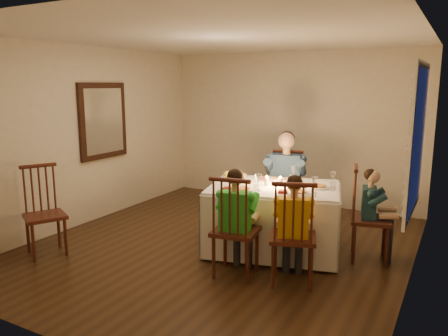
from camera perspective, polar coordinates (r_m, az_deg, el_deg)
The scene contains 26 objects.
ground at distance 5.72m, azimuth -0.45°, elevation -10.12°, with size 5.00×5.00×0.00m, color black.
wall_left at distance 6.77m, azimuth -17.37°, elevation 4.03°, with size 0.02×5.00×2.60m, color beige.
wall_right at distance 4.73m, azimuth 24.04°, elevation 0.81°, with size 0.02×5.00×2.60m, color beige.
wall_back at distance 7.66m, azimuth 8.73°, elevation 5.14°, with size 4.50×0.02×2.60m, color beige.
ceiling at distance 5.37m, azimuth -0.50°, elevation 16.76°, with size 5.00×5.00×0.00m, color white.
dining_table at distance 5.43m, azimuth 6.52°, elevation -4.79°, with size 1.82×1.51×0.80m.
chair_adult at distance 6.39m, azimuth 7.85°, elevation -7.95°, with size 0.46×0.44×1.13m, color #3B1410, non-canonical shape.
chair_near_left at distance 4.92m, azimuth 1.52°, elevation -13.75°, with size 0.46×0.44×1.13m, color #3B1410, non-canonical shape.
chair_near_right at distance 4.80m, azimuth 8.81°, elevation -14.53°, with size 0.46×0.44×1.13m, color #3B1410, non-canonical shape.
chair_end at distance 5.57m, azimuth 18.28°, elevation -11.28°, with size 0.46×0.44×1.13m, color #3B1410, non-canonical shape.
chair_extra at distance 5.87m, azimuth -22.00°, elevation -10.38°, with size 0.45×0.43×1.10m, color #3B1410, non-canonical shape.
adult at distance 6.39m, azimuth 7.85°, elevation -7.95°, with size 0.55×0.50×1.41m, color #324F7E, non-canonical shape.
child_green at distance 4.92m, azimuth 1.52°, elevation -13.75°, with size 0.42×0.39×1.19m, color green, non-canonical shape.
child_yellow at distance 4.80m, azimuth 8.81°, elevation -14.53°, with size 0.41×0.37×1.16m, color gold, non-canonical shape.
child_teal at distance 5.57m, azimuth 18.28°, elevation -11.28°, with size 0.37×0.34×1.10m, color #19393F, non-canonical shape.
setting_adult at distance 5.67m, azimuth 7.22°, elevation -1.57°, with size 0.26×0.26×0.02m, color white.
setting_green at distance 5.11m, azimuth 2.46°, elevation -2.87°, with size 0.26×0.26×0.02m, color white.
setting_yellow at distance 5.04m, azimuth 9.72°, elevation -3.23°, with size 0.26×0.26×0.02m, color white.
setting_teal at distance 5.36m, azimuth 12.20°, elevation -2.45°, with size 0.26×0.26×0.02m, color white.
candle_left at distance 5.37m, azimuth 5.58°, elevation -1.79°, with size 0.06×0.06×0.10m, color white.
candle_right at distance 5.35m, azimuth 7.38°, elevation -1.88°, with size 0.06×0.06×0.10m, color white.
squash at distance 5.80m, azimuth 0.35°, elevation -0.84°, with size 0.09×0.09×0.09m, color yellow.
orange_fruit at distance 5.40m, azimuth 8.72°, elevation -1.92°, with size 0.08×0.08×0.08m, color orange.
serving_bowl at distance 5.77m, azimuth 1.86°, elevation -1.09°, with size 0.21×0.21×0.05m, color white.
wall_mirror at distance 6.94m, azimuth -15.50°, elevation 5.95°, with size 0.06×0.95×1.15m.
window_blinds at distance 4.81m, azimuth 23.81°, elevation 3.38°, with size 0.07×1.34×1.54m.
Camera 1 is at (2.61, -4.66, 2.05)m, focal length 35.00 mm.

